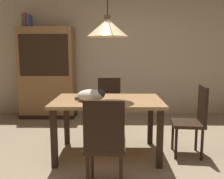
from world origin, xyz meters
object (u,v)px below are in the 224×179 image
at_px(dining_table, 108,107).
at_px(book_red_tall, 26,20).
at_px(pendant_lamp, 107,27).
at_px(cat_sleeping, 92,95).
at_px(chair_right_side, 194,118).
at_px(book_green_slim, 24,21).
at_px(chair_near_front, 105,141).
at_px(hutch_bookcase, 48,75).
at_px(chair_far_back, 109,103).
at_px(book_blue_wide, 29,21).

relative_size(dining_table, book_red_tall, 5.00).
bearing_deg(pendant_lamp, cat_sleeping, -147.69).
bearing_deg(chair_right_side, book_red_tall, 145.41).
relative_size(pendant_lamp, book_green_slim, 5.00).
xyz_separation_m(dining_table, book_green_slim, (-1.74, 1.93, 1.33)).
distance_m(chair_near_front, pendant_lamp, 1.45).
relative_size(chair_right_side, hutch_bookcase, 0.50).
bearing_deg(cat_sleeping, chair_near_front, -75.60).
distance_m(chair_right_side, chair_far_back, 1.43).
relative_size(dining_table, chair_right_side, 1.51).
distance_m(dining_table, chair_far_back, 0.89).
bearing_deg(book_green_slim, book_blue_wide, 0.00).
height_order(cat_sleeping, book_green_slim, book_green_slim).
bearing_deg(chair_right_side, pendant_lamp, 179.62).
xyz_separation_m(chair_near_front, cat_sleeping, (-0.19, 0.75, 0.32)).
bearing_deg(book_green_slim, hutch_bookcase, -0.20).
bearing_deg(pendant_lamp, hutch_bookcase, 123.94).
height_order(cat_sleeping, book_red_tall, book_red_tall).
distance_m(chair_near_front, chair_right_side, 1.43).
bearing_deg(book_red_tall, chair_right_side, -34.59).
xyz_separation_m(chair_far_back, pendant_lamp, (0.00, -0.88, 1.15)).
bearing_deg(pendant_lamp, book_blue_wide, 130.03).
bearing_deg(cat_sleeping, book_green_slim, 126.80).
bearing_deg(chair_right_side, hutch_bookcase, 141.38).
bearing_deg(hutch_bookcase, chair_right_side, -38.62).
distance_m(chair_right_side, book_blue_wide, 3.67).
distance_m(chair_near_front, cat_sleeping, 0.84).
xyz_separation_m(chair_near_front, book_green_slim, (-1.73, 2.81, 1.47)).
height_order(hutch_bookcase, book_blue_wide, book_blue_wide).
bearing_deg(dining_table, book_red_tall, 131.11).
height_order(cat_sleeping, book_blue_wide, book_blue_wide).
height_order(chair_near_front, cat_sleeping, chair_near_front).
relative_size(chair_near_front, cat_sleeping, 2.38).
relative_size(book_red_tall, book_blue_wide, 1.17).
xyz_separation_m(chair_right_side, hutch_bookcase, (-2.43, 1.94, 0.38)).
xyz_separation_m(chair_near_front, chair_right_side, (1.13, 0.87, 0.00)).
xyz_separation_m(cat_sleeping, book_green_slim, (-1.54, 2.06, 1.15)).
bearing_deg(book_blue_wide, chair_far_back, -33.03).
bearing_deg(book_red_tall, dining_table, -48.89).
xyz_separation_m(chair_near_front, pendant_lamp, (0.00, 0.88, 1.15)).
relative_size(chair_far_back, book_green_slim, 3.58).
bearing_deg(book_green_slim, chair_far_back, -31.30).
xyz_separation_m(chair_near_front, chair_far_back, (0.00, 1.76, 0.00)).
height_order(chair_far_back, cat_sleeping, chair_far_back).
bearing_deg(hutch_bookcase, cat_sleeping, -61.78).
height_order(hutch_bookcase, book_red_tall, book_red_tall).
relative_size(dining_table, chair_near_front, 1.51).
relative_size(chair_near_front, book_blue_wide, 3.88).
height_order(dining_table, book_green_slim, book_green_slim).
bearing_deg(book_blue_wide, chair_right_side, -35.19).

